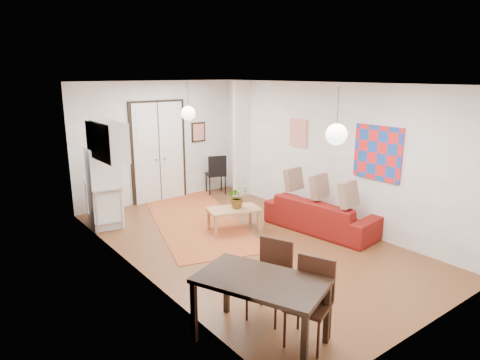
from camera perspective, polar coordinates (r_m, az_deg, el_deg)
floor at (r=8.07m, az=0.87°, el=-8.30°), size 7.00×7.00×0.00m
ceiling at (r=7.47m, az=0.96°, el=12.75°), size 4.20×7.00×0.02m
wall_back at (r=10.57m, az=-10.94°, el=4.99°), size 4.20×0.02×2.90m
wall_front at (r=5.44m, az=24.43°, el=-4.62°), size 4.20×0.02×2.90m
wall_left at (r=6.59m, az=-13.61°, el=-0.60°), size 0.02×7.00×2.90m
wall_right at (r=9.06m, az=11.43°, el=3.48°), size 0.02×7.00×2.90m
double_doors at (r=10.57m, az=-10.77°, el=3.63°), size 1.44×0.06×2.50m
stub_partition at (r=10.74m, az=0.26°, el=5.39°), size 0.50×0.10×2.90m
wall_cabinet at (r=7.93m, az=-17.04°, el=4.95°), size 0.35×1.00×0.70m
painting_popart at (r=8.25m, az=17.88°, el=3.46°), size 0.05×1.00×1.00m
painting_abstract at (r=9.53m, az=7.82°, el=6.28°), size 0.05×0.50×0.60m
poster_back at (r=11.07m, az=-5.55°, el=6.37°), size 0.40×0.03×0.50m
print_left at (r=8.34m, az=-19.24°, el=5.56°), size 0.03×0.44×0.54m
pendant_back at (r=9.16m, az=-6.92°, el=8.83°), size 0.30×0.30×0.80m
pendant_front at (r=6.08m, az=12.74°, el=5.95°), size 0.30×0.30×0.80m
kilim_rug at (r=9.37m, az=-6.09°, el=-5.11°), size 2.91×4.75×0.01m
sofa at (r=8.71m, az=10.81°, el=-4.52°), size 1.20×2.39×0.67m
coffee_table at (r=8.55m, az=-0.86°, el=-4.19°), size 1.14×0.83×0.45m
potted_plant at (r=8.52m, az=-0.33°, el=-2.26°), size 0.48×0.44×0.44m
kitchen_counter at (r=9.28m, az=-17.82°, el=-2.43°), size 0.71×1.19×0.86m
bowl at (r=8.91m, az=-17.33°, el=-0.80°), size 0.25×0.25×0.05m
soap_bottle at (r=9.40m, az=-18.53°, el=0.27°), size 0.10×0.10×0.18m
fridge at (r=9.07m, az=-17.64°, el=-0.91°), size 0.66×0.66×1.67m
dining_table at (r=5.02m, az=2.78°, el=-13.94°), size 1.35×1.67×0.81m
dining_chair_near at (r=5.63m, az=3.15°, el=-12.23°), size 0.62×0.74×1.00m
dining_chair_far at (r=5.18m, az=8.33°, el=-14.85°), size 0.62×0.74×1.00m
black_side_chair at (r=11.22m, az=-3.58°, el=1.37°), size 0.61×0.62×1.03m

